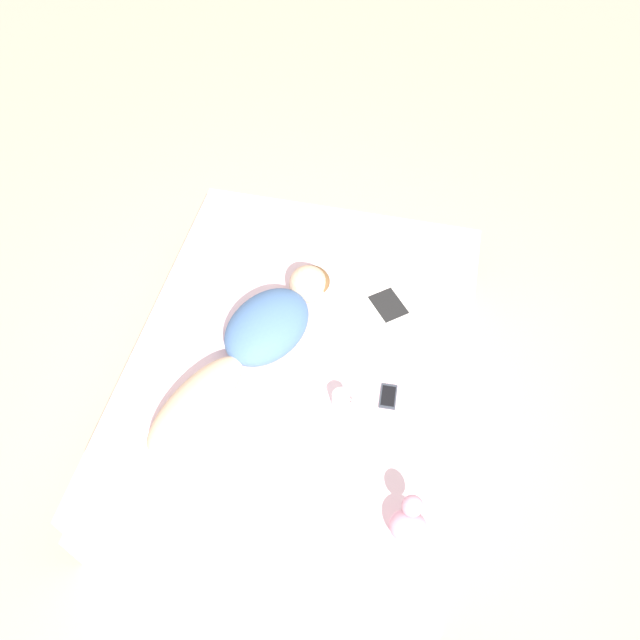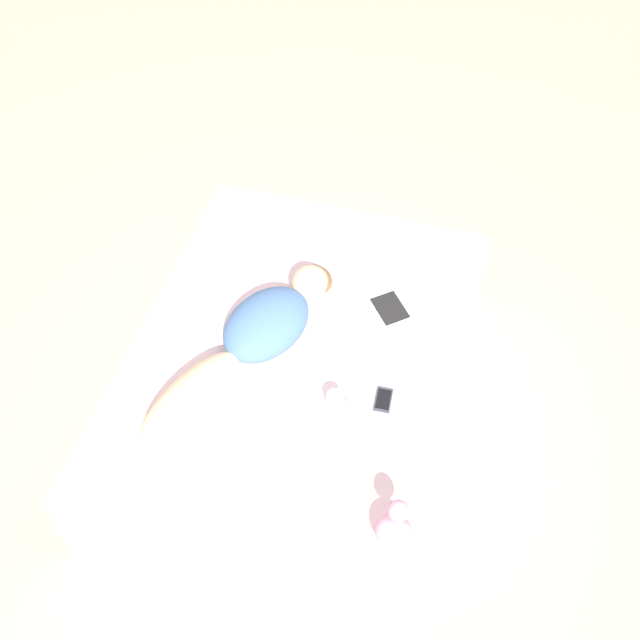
{
  "view_description": "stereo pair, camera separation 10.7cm",
  "coord_description": "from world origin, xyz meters",
  "px_view_note": "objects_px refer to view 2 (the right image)",
  "views": [
    {
      "loc": [
        0.46,
        -1.63,
        3.18
      ],
      "look_at": [
        0.06,
        0.19,
        0.62
      ],
      "focal_mm": 35.0,
      "sensor_mm": 36.0,
      "label": 1
    },
    {
      "loc": [
        0.56,
        -1.61,
        3.18
      ],
      "look_at": [
        0.06,
        0.19,
        0.62
      ],
      "focal_mm": 35.0,
      "sensor_mm": 36.0,
      "label": 2
    }
  ],
  "objects_px": {
    "person": "(252,338)",
    "cell_phone": "(383,400)",
    "coffee_mug": "(335,401)",
    "open_magazine": "(372,315)"
  },
  "relations": [
    {
      "from": "cell_phone",
      "to": "coffee_mug",
      "type": "bearing_deg",
      "value": -159.96
    },
    {
      "from": "open_magazine",
      "to": "coffee_mug",
      "type": "xyz_separation_m",
      "value": [
        -0.05,
        -0.56,
        0.04
      ]
    },
    {
      "from": "open_magazine",
      "to": "coffee_mug",
      "type": "distance_m",
      "value": 0.57
    },
    {
      "from": "coffee_mug",
      "to": "cell_phone",
      "type": "distance_m",
      "value": 0.23
    },
    {
      "from": "open_magazine",
      "to": "cell_phone",
      "type": "height_order",
      "value": "same"
    },
    {
      "from": "open_magazine",
      "to": "cell_phone",
      "type": "bearing_deg",
      "value": -110.05
    },
    {
      "from": "open_magazine",
      "to": "coffee_mug",
      "type": "height_order",
      "value": "coffee_mug"
    },
    {
      "from": "open_magazine",
      "to": "coffee_mug",
      "type": "bearing_deg",
      "value": -134.01
    },
    {
      "from": "person",
      "to": "cell_phone",
      "type": "distance_m",
      "value": 0.7
    },
    {
      "from": "coffee_mug",
      "to": "cell_phone",
      "type": "height_order",
      "value": "coffee_mug"
    }
  ]
}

